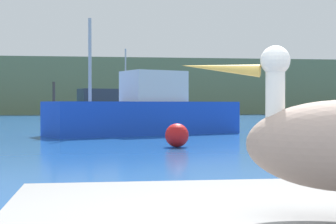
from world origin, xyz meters
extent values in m
cube|color=#6B7A51|center=(0.00, 62.95, 3.15)|extent=(140.00, 12.50, 6.29)
cylinder|color=white|center=(0.02, 0.54, 1.22)|extent=(0.09, 0.09, 0.28)
sphere|color=white|center=(0.02, 0.54, 1.40)|extent=(0.14, 0.14, 0.14)
cone|color=gold|center=(-0.21, 0.65, 1.37)|extent=(0.38, 0.22, 0.09)
cube|color=teal|center=(-0.71, 40.18, 0.58)|extent=(8.34, 5.06, 1.17)
cube|color=#2D333D|center=(-0.53, 40.25, 1.76)|extent=(3.55, 2.70, 1.19)
cylinder|color=#B2B2B2|center=(1.54, 41.02, 3.38)|extent=(0.12, 0.12, 4.42)
cylinder|color=#3F382D|center=(2.89, 41.52, 1.52)|extent=(0.10, 0.10, 0.70)
cube|color=blue|center=(1.09, 18.95, 0.64)|extent=(7.88, 4.97, 1.28)
cube|color=silver|center=(1.44, 19.10, 1.88)|extent=(2.68, 2.41, 1.20)
cylinder|color=#B2B2B2|center=(-1.02, 18.05, 2.81)|extent=(0.12, 0.12, 3.06)
cylinder|color=#3F382D|center=(-2.29, 17.51, 1.63)|extent=(0.10, 0.10, 0.70)
sphere|color=red|center=(1.41, 12.72, 0.33)|extent=(0.66, 0.66, 0.66)
camera|label=1|loc=(-0.80, -1.85, 1.20)|focal=57.28mm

